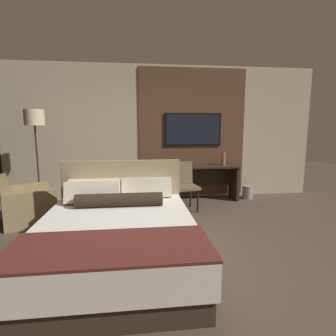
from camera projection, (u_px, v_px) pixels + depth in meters
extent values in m
plane|color=#4C3D33|center=(160.00, 252.00, 3.22)|extent=(16.00, 16.00, 0.00)
cube|color=#BCAD8E|center=(149.00, 133.00, 5.56)|extent=(7.20, 0.06, 2.80)
cube|color=brown|center=(193.00, 133.00, 5.63)|extent=(2.27, 0.03, 2.70)
cube|color=#33281E|center=(118.00, 257.00, 2.86)|extent=(1.61, 1.97, 0.22)
cube|color=silver|center=(117.00, 234.00, 2.82)|extent=(1.66, 2.03, 0.31)
cube|color=#56231E|center=(111.00, 247.00, 2.15)|extent=(1.67, 0.71, 0.02)
cube|color=#998460|center=(122.00, 196.00, 3.84)|extent=(1.69, 0.08, 1.05)
cube|color=beige|center=(95.00, 189.00, 3.63)|extent=(0.70, 0.23, 0.31)
cube|color=beige|center=(147.00, 187.00, 3.72)|extent=(0.70, 0.23, 0.31)
cube|color=beige|center=(93.00, 192.00, 3.43)|extent=(0.70, 0.25, 0.32)
cylinder|color=#2D2319|center=(119.00, 200.00, 3.28)|extent=(1.08, 0.17, 0.17)
cube|color=#2D2319|center=(195.00, 166.00, 5.44)|extent=(1.77, 0.54, 0.03)
cube|color=#2D2319|center=(154.00, 185.00, 5.40)|extent=(0.06, 0.48, 0.70)
cube|color=#2D2319|center=(234.00, 183.00, 5.60)|extent=(0.06, 0.48, 0.70)
cube|color=#2D2319|center=(192.00, 178.00, 5.73)|extent=(1.65, 0.02, 0.35)
cube|color=black|center=(193.00, 129.00, 5.58)|extent=(1.22, 0.04, 0.68)
cube|color=black|center=(193.00, 129.00, 5.56)|extent=(1.14, 0.01, 0.63)
cube|color=brown|center=(184.00, 187.00, 4.78)|extent=(0.55, 0.53, 0.05)
cube|color=brown|center=(181.00, 173.00, 4.93)|extent=(0.45, 0.18, 0.42)
cylinder|color=black|center=(177.00, 203.00, 4.59)|extent=(0.04, 0.04, 0.41)
cylinder|color=black|center=(198.00, 201.00, 4.69)|extent=(0.04, 0.04, 0.41)
cylinder|color=black|center=(171.00, 198.00, 4.93)|extent=(0.04, 0.04, 0.41)
cylinder|color=black|center=(190.00, 196.00, 5.04)|extent=(0.04, 0.04, 0.41)
cube|color=olive|center=(29.00, 209.00, 4.26)|extent=(0.93, 0.86, 0.42)
cube|color=olive|center=(5.00, 188.00, 4.03)|extent=(0.44, 0.61, 0.38)
cube|color=olive|center=(31.00, 210.00, 3.97)|extent=(0.71, 0.43, 0.56)
cube|color=olive|center=(26.00, 200.00, 4.53)|extent=(0.71, 0.43, 0.56)
cylinder|color=#282623|center=(41.00, 209.00, 4.89)|extent=(0.28, 0.28, 0.03)
cylinder|color=#332D28|center=(38.00, 167.00, 4.78)|extent=(0.03, 0.03, 1.59)
cylinder|color=beige|center=(34.00, 117.00, 4.64)|extent=(0.34, 0.34, 0.28)
cylinder|color=#B2563D|center=(223.00, 159.00, 5.50)|extent=(0.09, 0.09, 0.27)
cube|color=#332D28|center=(179.00, 165.00, 5.42)|extent=(0.22, 0.15, 0.03)
cylinder|color=gray|center=(247.00, 192.00, 5.64)|extent=(0.22, 0.22, 0.28)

